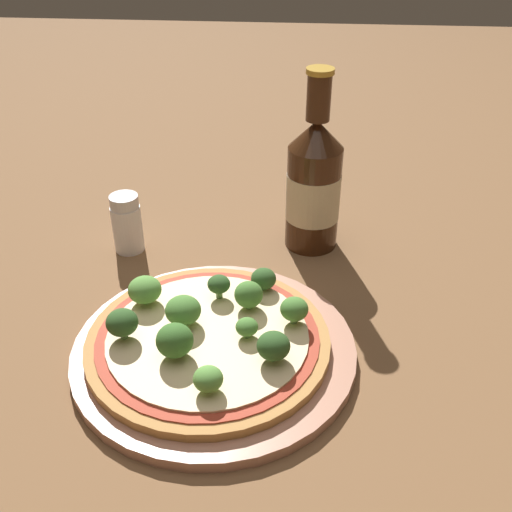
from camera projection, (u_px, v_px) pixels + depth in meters
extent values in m
plane|color=brown|center=(221.00, 355.00, 0.60)|extent=(3.00, 3.00, 0.00)
cylinder|color=tan|center=(215.00, 349.00, 0.60)|extent=(0.28, 0.28, 0.01)
cylinder|color=#B77F42|center=(209.00, 339.00, 0.59)|extent=(0.24, 0.24, 0.01)
cylinder|color=#A83823|center=(209.00, 334.00, 0.59)|extent=(0.22, 0.22, 0.00)
cylinder|color=beige|center=(208.00, 333.00, 0.59)|extent=(0.20, 0.20, 0.00)
cylinder|color=#6B8E51|center=(219.00, 292.00, 0.63)|extent=(0.01, 0.01, 0.01)
ellipsoid|color=#2D5123|center=(219.00, 284.00, 0.63)|extent=(0.02, 0.02, 0.02)
cylinder|color=#6B8E51|center=(146.00, 299.00, 0.63)|extent=(0.01, 0.01, 0.01)
ellipsoid|color=#568E3D|center=(145.00, 290.00, 0.62)|extent=(0.03, 0.03, 0.03)
cylinder|color=#6B8E51|center=(124.00, 333.00, 0.58)|extent=(0.01, 0.01, 0.01)
ellipsoid|color=#2D5123|center=(122.00, 322.00, 0.57)|extent=(0.03, 0.03, 0.03)
cylinder|color=#6B8E51|center=(205.00, 387.00, 0.52)|extent=(0.01, 0.01, 0.01)
ellipsoid|color=#568E3D|center=(205.00, 379.00, 0.52)|extent=(0.03, 0.03, 0.02)
cylinder|color=#6B8E51|center=(249.00, 304.00, 0.62)|extent=(0.01, 0.01, 0.01)
ellipsoid|color=#477A33|center=(249.00, 294.00, 0.61)|extent=(0.03, 0.03, 0.03)
cylinder|color=#6B8E51|center=(176.00, 352.00, 0.56)|extent=(0.01, 0.01, 0.01)
ellipsoid|color=#386628|center=(175.00, 340.00, 0.55)|extent=(0.03, 0.03, 0.03)
cylinder|color=#6B8E51|center=(263.00, 286.00, 0.65)|extent=(0.01, 0.01, 0.01)
ellipsoid|color=#2D5123|center=(264.00, 279.00, 0.64)|extent=(0.03, 0.03, 0.02)
cylinder|color=#6B8E51|center=(294.00, 318.00, 0.60)|extent=(0.01, 0.01, 0.01)
ellipsoid|color=#477A33|center=(294.00, 309.00, 0.59)|extent=(0.03, 0.03, 0.02)
cylinder|color=#6B8E51|center=(273.00, 355.00, 0.55)|extent=(0.01, 0.01, 0.01)
ellipsoid|color=#2D5123|center=(273.00, 346.00, 0.55)|extent=(0.03, 0.03, 0.03)
cylinder|color=#6B8E51|center=(247.00, 332.00, 0.58)|extent=(0.01, 0.01, 0.01)
ellipsoid|color=#477A33|center=(247.00, 326.00, 0.58)|extent=(0.02, 0.02, 0.02)
cylinder|color=#6B8E51|center=(184.00, 320.00, 0.60)|extent=(0.01, 0.01, 0.01)
ellipsoid|color=#477A33|center=(183.00, 310.00, 0.59)|extent=(0.04, 0.04, 0.03)
cylinder|color=#381E0F|center=(313.00, 198.00, 0.74)|extent=(0.07, 0.07, 0.13)
cylinder|color=#C6B793|center=(313.00, 196.00, 0.74)|extent=(0.07, 0.07, 0.06)
cone|color=#381E0F|center=(317.00, 134.00, 0.69)|extent=(0.07, 0.07, 0.03)
cylinder|color=#381E0F|center=(319.00, 97.00, 0.67)|extent=(0.03, 0.03, 0.05)
cylinder|color=#B7892D|center=(320.00, 71.00, 0.65)|extent=(0.03, 0.03, 0.01)
cylinder|color=silver|center=(128.00, 228.00, 0.75)|extent=(0.04, 0.04, 0.06)
cylinder|color=silver|center=(124.00, 202.00, 0.73)|extent=(0.04, 0.04, 0.02)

